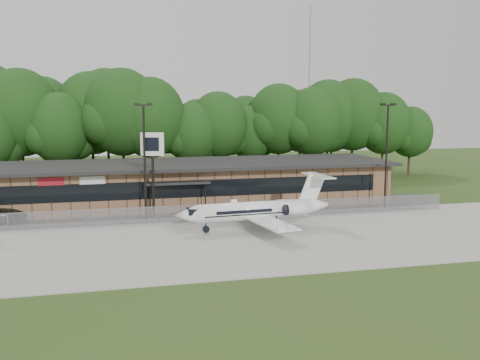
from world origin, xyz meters
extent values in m
plane|color=#2B491A|center=(0.00, 0.00, 0.00)|extent=(160.00, 160.00, 0.00)
cube|color=#9E9B93|center=(0.00, 8.00, 0.04)|extent=(64.00, 18.00, 0.08)
cube|color=#383835|center=(0.00, 19.50, 0.03)|extent=(50.00, 9.00, 0.06)
cube|color=brown|center=(0.00, 24.00, 2.00)|extent=(40.00, 10.00, 4.00)
cube|color=black|center=(0.00, 18.98, 2.30)|extent=(36.00, 0.08, 1.60)
cube|color=black|center=(0.00, 23.50, 4.15)|extent=(41.00, 11.50, 0.30)
cube|color=black|center=(-2.00, 18.40, 3.00)|extent=(6.00, 1.60, 0.20)
cube|color=#A61424|center=(-13.00, 18.95, 3.40)|extent=(2.20, 0.06, 0.70)
cube|color=silver|center=(-9.50, 18.95, 3.40)|extent=(2.20, 0.06, 0.70)
cube|color=gray|center=(0.00, 15.00, 0.75)|extent=(46.00, 0.03, 1.50)
cube|color=gray|center=(0.00, 15.00, 1.50)|extent=(46.00, 0.04, 0.04)
cylinder|color=gray|center=(22.00, 48.00, 12.50)|extent=(0.20, 0.20, 25.00)
cylinder|color=black|center=(-5.00, 16.50, 5.00)|extent=(0.18, 0.18, 10.00)
cube|color=black|center=(-5.00, 16.50, 10.05)|extent=(1.20, 0.12, 0.12)
cube|color=black|center=(-5.55, 16.50, 10.12)|extent=(0.45, 0.30, 0.22)
cube|color=black|center=(-4.45, 16.50, 10.12)|extent=(0.45, 0.30, 0.22)
cylinder|color=black|center=(18.00, 16.50, 5.00)|extent=(0.18, 0.18, 10.00)
cube|color=black|center=(18.00, 16.50, 10.05)|extent=(1.20, 0.12, 0.12)
cube|color=black|center=(17.45, 16.50, 10.12)|extent=(0.45, 0.30, 0.22)
cube|color=black|center=(18.55, 16.50, 10.12)|extent=(0.45, 0.30, 0.22)
cylinder|color=white|center=(3.10, 10.68, 1.57)|extent=(9.29, 2.13, 1.47)
cone|color=white|center=(-2.41, 10.29, 1.57)|extent=(1.94, 1.60, 1.47)
cone|color=white|center=(8.71, 11.08, 1.70)|extent=(2.13, 1.61, 1.47)
cube|color=white|center=(3.78, 7.68, 1.15)|extent=(2.42, 5.66, 0.11)
cube|color=white|center=(3.35, 13.75, 1.15)|extent=(2.42, 5.66, 0.11)
cylinder|color=white|center=(6.49, 9.77, 1.70)|extent=(2.08, 0.97, 0.83)
cylinder|color=white|center=(6.33, 12.07, 1.70)|extent=(2.08, 0.97, 0.83)
cube|color=white|center=(8.25, 11.05, 3.04)|extent=(2.27, 0.29, 2.77)
cube|color=white|center=(8.80, 11.09, 4.19)|extent=(1.50, 4.31, 0.09)
cube|color=black|center=(-1.77, 10.33, 1.82)|extent=(1.00, 1.17, 0.46)
cube|color=black|center=(4.76, 10.80, 0.32)|extent=(0.89, 2.26, 0.64)
cylinder|color=black|center=(-0.75, 10.40, 0.32)|extent=(0.59, 0.59, 0.20)
cylinder|color=black|center=(-4.29, 16.80, 3.67)|extent=(0.27, 0.27, 7.33)
cube|color=silver|center=(-4.29, 16.80, 6.69)|extent=(2.01, 0.69, 2.02)
cube|color=black|center=(-4.32, 16.68, 6.69)|extent=(1.17, 0.31, 1.19)
camera|label=1|loc=(-7.82, -29.98, 10.04)|focal=40.00mm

